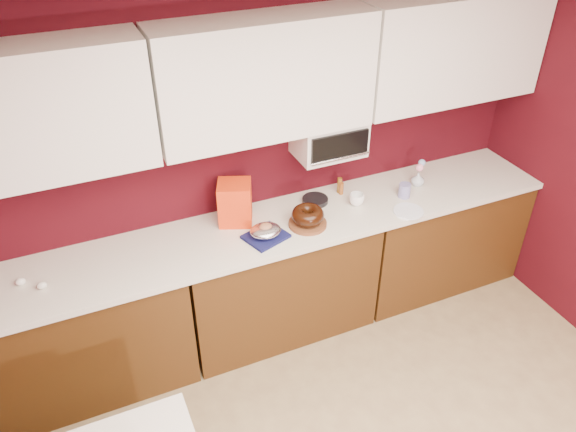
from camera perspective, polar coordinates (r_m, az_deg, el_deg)
The scene contains 28 objects.
wall_back at distance 3.75m, azimuth -3.12°, elevation 6.01°, with size 4.00×0.02×2.50m, color #3D080F.
base_cabinet_left at distance 3.81m, azimuth -20.33°, elevation -11.31°, with size 1.31×0.58×0.86m, color #45280D.
base_cabinet_center at distance 3.97m, azimuth -1.13°, elevation -6.44°, with size 1.31×0.58×0.86m, color #45280D.
base_cabinet_right at distance 4.54m, azimuth 14.58°, elevation -1.81°, with size 1.31×0.58×0.86m, color #45280D.
countertop at distance 3.70m, azimuth -1.21°, elevation -1.14°, with size 4.00×0.62×0.04m, color silver.
upper_cabinet_left at distance 3.16m, azimuth -25.73°, elevation 9.10°, with size 1.31×0.33×0.70m, color white.
upper_cabinet_center at distance 3.36m, azimuth -2.39°, elevation 13.83°, with size 1.31×0.33×0.70m, color white.
upper_cabinet_right at distance 4.01m, azimuth 16.32°, elevation 15.99°, with size 1.31×0.33×0.70m, color white.
toaster_oven at distance 3.74m, azimuth 4.15°, elevation 8.04°, with size 0.45×0.30×0.25m, color white.
toaster_oven_door at distance 3.61m, azimuth 5.31°, elevation 7.00°, with size 0.40×0.02×0.18m, color black.
toaster_oven_handle at distance 3.64m, azimuth 5.36°, elevation 5.85°, with size 0.02×0.02×0.42m, color silver.
cake_base at distance 3.68m, azimuth 2.00°, elevation -0.78°, with size 0.25×0.25×0.02m, color brown.
bundt_cake at distance 3.64m, azimuth 2.03°, elevation 0.10°, with size 0.21×0.21×0.09m, color black.
navy_towel at distance 3.56m, azimuth -2.28°, elevation -2.09°, with size 0.25×0.21×0.02m, color #121546.
foil_ham_nest at distance 3.54m, azimuth -2.30°, elevation -1.50°, with size 0.20×0.17×0.07m, color white.
roasted_ham at distance 3.52m, azimuth -2.31°, elevation -1.17°, with size 0.09×0.07×0.06m, color #AA6F4D.
pandoro_box at distance 3.65m, azimuth -5.41°, elevation 1.35°, with size 0.21×0.19×0.29m, color red.
dark_pan at distance 3.91m, azimuth 2.78°, elevation 1.62°, with size 0.18×0.18×0.03m, color black.
coffee_mug at distance 3.89m, azimuth 7.00°, elevation 1.80°, with size 0.09×0.09×0.10m, color white.
blue_jar at distance 4.03m, azimuth 11.75°, elevation 2.56°, with size 0.08×0.08×0.10m, color navy.
flower_vase at distance 4.18m, azimuth 13.06°, elevation 3.74°, with size 0.08×0.08×0.12m, color silver.
flower_pink at distance 4.14m, azimuth 13.22°, elevation 4.82°, with size 0.05×0.05×0.05m, color pink.
flower_blue at distance 4.16m, azimuth 13.45°, elevation 5.28°, with size 0.05×0.05×0.05m, color #82A3D1.
china_plate at distance 3.89m, azimuth 12.13°, elevation 0.48°, with size 0.20×0.20×0.01m, color white.
amber_bottle at distance 4.00m, azimuth 5.44°, elevation 2.80°, with size 0.03×0.03×0.09m, color brown.
egg_left at distance 3.47m, azimuth -23.72°, elevation -6.48°, with size 0.06×0.04×0.04m, color silver.
egg_right at distance 3.54m, azimuth -25.53°, elevation -6.04°, with size 0.06×0.04×0.04m, color white.
amber_bottle_tall at distance 4.01m, azimuth 5.25°, elevation 3.14°, with size 0.03×0.03×0.12m, color brown.
Camera 1 is at (-1.14, -0.85, 3.02)m, focal length 35.00 mm.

